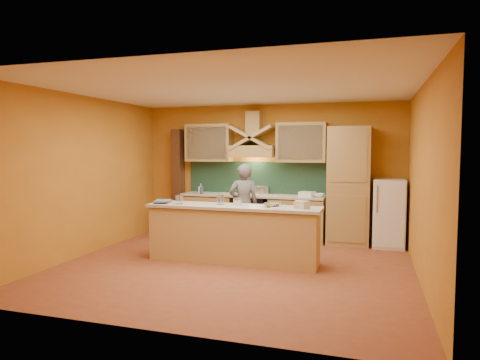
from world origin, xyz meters
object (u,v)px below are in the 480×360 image
(kitchen_scale, at_px, (237,202))
(fridge, at_px, (389,213))
(mixing_bowl, at_px, (272,205))
(stove, at_px, (252,217))
(person, at_px, (243,205))

(kitchen_scale, bearing_deg, fridge, 30.76)
(mixing_bowl, bearing_deg, kitchen_scale, 175.58)
(fridge, distance_m, mixing_bowl, 2.66)
(kitchen_scale, xyz_separation_m, mixing_bowl, (0.60, -0.05, -0.02))
(stove, xyz_separation_m, person, (0.01, -0.67, 0.34))
(person, height_order, kitchen_scale, person)
(fridge, distance_m, person, 2.77)
(stove, height_order, person, person)
(stove, bearing_deg, kitchen_scale, -81.98)
(stove, distance_m, mixing_bowl, 2.15)
(fridge, xyz_separation_m, mixing_bowl, (-1.84, -1.89, 0.33))
(kitchen_scale, distance_m, mixing_bowl, 0.60)
(person, height_order, mixing_bowl, person)
(mixing_bowl, bearing_deg, person, 124.69)
(mixing_bowl, bearing_deg, stove, 114.46)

